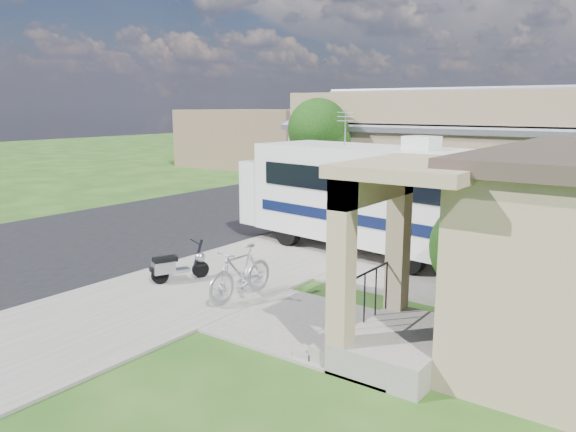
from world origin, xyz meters
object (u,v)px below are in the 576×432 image
Objects in this scene: scooter at (176,266)px; bicycle at (241,275)px; motorhome at (363,193)px; pickup_truck at (322,177)px; van at (383,165)px; shrub at (484,244)px; garden_hose at (379,327)px.

scooter is 0.72× the size of bicycle.
motorhome is 5.85× the size of scooter.
pickup_truck is 7.50m from van.
shrub is 0.52× the size of van.
van is (-7.37, 15.86, -0.97)m from motorhome.
scooter is at bearing -158.21° from shrub.
van is at bearing 116.74° from garden_hose.
bicycle is (-0.07, -5.40, -1.17)m from motorhome.
garden_hose is at bearing -115.56° from shrub.
motorhome is 18.46× the size of garden_hose.
garden_hose is at bearing 26.18° from scooter.
pickup_truck is at bearing 126.57° from garden_hose.
motorhome reaches higher than bicycle.
van is (-0.54, 7.48, -0.08)m from pickup_truck.
motorhome is at bearing 123.98° from pickup_truck.
van reaches higher than scooter.
garden_hose is at bearing -50.70° from motorhome.
shrub is (4.38, -2.76, -0.32)m from motorhome.
pickup_truck is (-6.75, 13.79, 0.28)m from bicycle.
shrub is 1.99× the size of scooter.
pickup_truck reaches higher than scooter.
shrub is 6.28× the size of garden_hose.
shrub is 22.03m from van.
pickup_truck reaches higher than garden_hose.
scooter is at bearing -104.63° from motorhome.
pickup_truck is (-11.20, 11.15, -0.57)m from shrub.
scooter is at bearing -178.59° from bicycle.
shrub reaches higher than pickup_truck.
van is at bearing 122.23° from motorhome.
shrub is at bearing -55.01° from van.
van is at bearing -91.02° from pickup_truck.
motorhome is at bearing -62.33° from van.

